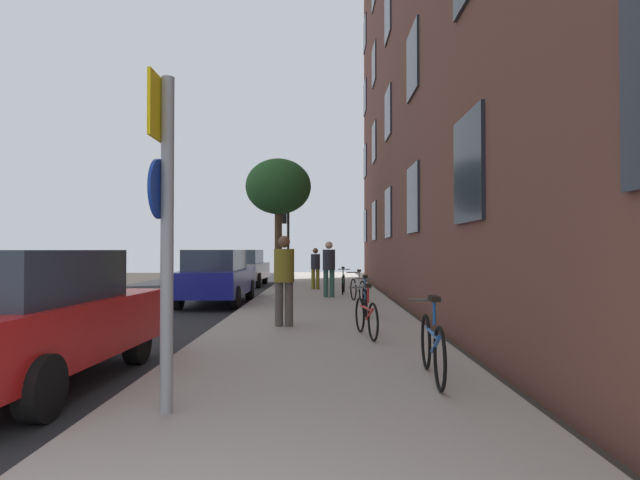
# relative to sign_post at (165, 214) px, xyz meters

# --- Properties ---
(ground_plane) EXTENTS (41.80, 41.80, 0.00)m
(ground_plane) POSITION_rel_sign_post_xyz_m (-2.08, 11.27, -1.97)
(ground_plane) COLOR #332D28
(road_asphalt) EXTENTS (7.00, 38.00, 0.01)m
(road_asphalt) POSITION_rel_sign_post_xyz_m (-4.18, 11.27, -1.97)
(road_asphalt) COLOR #232326
(road_asphalt) RESTS_ON ground
(sidewalk) EXTENTS (4.20, 38.00, 0.12)m
(sidewalk) POSITION_rel_sign_post_xyz_m (1.42, 11.27, -1.91)
(sidewalk) COLOR #9E9389
(sidewalk) RESTS_ON ground
(sign_post) EXTENTS (0.16, 0.60, 3.14)m
(sign_post) POSITION_rel_sign_post_xyz_m (0.00, 0.00, 0.00)
(sign_post) COLOR gray
(sign_post) RESTS_ON sidewalk
(traffic_light) EXTENTS (0.43, 0.24, 3.60)m
(traffic_light) POSITION_rel_sign_post_xyz_m (-0.27, 19.75, 0.61)
(traffic_light) COLOR black
(traffic_light) RESTS_ON sidewalk
(tree_near) EXTENTS (2.68, 2.68, 5.25)m
(tree_near) POSITION_rel_sign_post_xyz_m (-0.36, 16.56, 2.22)
(tree_near) COLOR #4C3823
(tree_near) RESTS_ON sidewalk
(bicycle_0) EXTENTS (0.42, 1.76, 0.99)m
(bicycle_0) POSITION_rel_sign_post_xyz_m (2.76, 1.26, -1.46)
(bicycle_0) COLOR black
(bicycle_0) RESTS_ON sidewalk
(bicycle_1) EXTENTS (0.43, 1.58, 0.93)m
(bicycle_1) POSITION_rel_sign_post_xyz_m (2.23, 4.26, -1.49)
(bicycle_1) COLOR black
(bicycle_1) RESTS_ON sidewalk
(bicycle_2) EXTENTS (0.42, 1.62, 0.93)m
(bicycle_2) POSITION_rel_sign_post_xyz_m (2.45, 7.26, -1.49)
(bicycle_2) COLOR black
(bicycle_2) RESTS_ON sidewalk
(bicycle_3) EXTENTS (0.49, 1.64, 0.95)m
(bicycle_3) POSITION_rel_sign_post_xyz_m (2.48, 10.26, -1.48)
(bicycle_3) COLOR black
(bicycle_3) RESTS_ON sidewalk
(bicycle_4) EXTENTS (0.42, 1.61, 0.93)m
(bicycle_4) POSITION_rel_sign_post_xyz_m (2.18, 13.26, -1.49)
(bicycle_4) COLOR black
(bicycle_4) RESTS_ON sidewalk
(pedestrian_0) EXTENTS (0.56, 0.56, 1.79)m
(pedestrian_0) POSITION_rel_sign_post_xyz_m (0.71, 5.49, -0.83)
(pedestrian_0) COLOR #4C4742
(pedestrian_0) RESTS_ON sidewalk
(pedestrian_1) EXTENTS (0.52, 0.52, 1.78)m
(pedestrian_1) POSITION_rel_sign_post_xyz_m (1.66, 11.87, -0.83)
(pedestrian_1) COLOR #33594C
(pedestrian_1) RESTS_ON sidewalk
(pedestrian_2) EXTENTS (0.44, 0.44, 1.58)m
(pedestrian_2) POSITION_rel_sign_post_xyz_m (1.18, 15.17, -0.95)
(pedestrian_2) COLOR olive
(pedestrian_2) RESTS_ON sidewalk
(car_0) EXTENTS (2.04, 4.07, 1.62)m
(car_0) POSITION_rel_sign_post_xyz_m (-2.02, 1.27, -1.13)
(car_0) COLOR red
(car_0) RESTS_ON road_asphalt
(car_1) EXTENTS (1.78, 4.36, 1.62)m
(car_1) POSITION_rel_sign_post_xyz_m (-1.69, 10.68, -1.13)
(car_1) COLOR navy
(car_1) RESTS_ON road_asphalt
(car_2) EXTENTS (2.04, 4.13, 1.62)m
(car_2) POSITION_rel_sign_post_xyz_m (-2.16, 18.66, -1.13)
(car_2) COLOR #B7B7BC
(car_2) RESTS_ON road_asphalt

